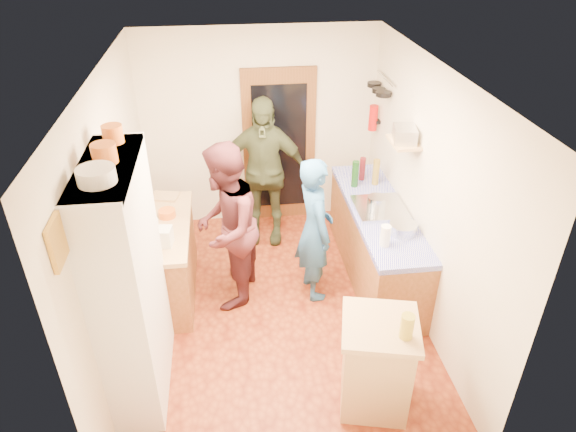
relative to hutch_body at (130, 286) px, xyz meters
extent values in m
cube|color=#913E1C|center=(1.30, 0.80, -1.11)|extent=(3.00, 4.00, 0.02)
cube|color=silver|center=(1.30, 0.80, 1.51)|extent=(3.00, 4.00, 0.02)
cube|color=beige|center=(1.30, 2.81, 0.20)|extent=(3.00, 0.02, 2.60)
cube|color=beige|center=(1.30, -1.21, 0.20)|extent=(3.00, 0.02, 2.60)
cube|color=beige|center=(-0.21, 0.80, 0.20)|extent=(0.02, 4.00, 2.60)
cube|color=beige|center=(2.81, 0.80, 0.20)|extent=(0.02, 4.00, 2.60)
cube|color=brown|center=(1.55, 2.77, -0.05)|extent=(0.95, 0.06, 2.10)
cube|color=black|center=(1.55, 2.74, -0.05)|extent=(0.70, 0.02, 1.70)
cube|color=silver|center=(0.00, 0.00, 0.00)|extent=(0.40, 1.20, 2.20)
cube|color=silver|center=(0.00, 0.00, 1.08)|extent=(0.40, 1.14, 0.04)
cylinder|color=white|center=(0.00, -0.28, 1.15)|extent=(0.26, 0.26, 0.11)
cylinder|color=orange|center=(0.00, 0.03, 1.17)|extent=(0.18, 0.18, 0.14)
cylinder|color=orange|center=(0.00, 0.40, 1.17)|extent=(0.16, 0.16, 0.14)
cube|color=#9C5D37|center=(0.10, 1.25, -0.68)|extent=(0.60, 1.40, 0.85)
cube|color=tan|center=(0.10, 1.25, -0.23)|extent=(0.64, 1.44, 0.05)
cube|color=white|center=(0.15, 0.88, -0.11)|extent=(0.27, 0.20, 0.19)
cylinder|color=white|center=(0.05, 1.04, -0.10)|extent=(0.20, 0.20, 0.19)
cylinder|color=orange|center=(0.18, 1.41, -0.16)|extent=(0.23, 0.23, 0.08)
cube|color=tan|center=(0.12, 1.85, -0.19)|extent=(0.34, 0.28, 0.02)
cube|color=#9C5D37|center=(2.50, 1.30, -0.68)|extent=(0.60, 2.20, 0.84)
cube|color=#0F13B0|center=(2.50, 1.30, -0.23)|extent=(0.62, 2.22, 0.06)
cube|color=silver|center=(2.50, 1.27, -0.18)|extent=(0.55, 0.58, 0.04)
cylinder|color=silver|center=(2.45, 1.26, -0.09)|extent=(0.20, 0.20, 0.13)
cylinder|color=#143F14|center=(2.35, 1.85, -0.04)|extent=(0.08, 0.08, 0.32)
cylinder|color=#591419|center=(2.48, 2.01, -0.06)|extent=(0.08, 0.08, 0.29)
cylinder|color=olive|center=(2.61, 1.87, -0.04)|extent=(0.10, 0.10, 0.32)
cylinder|color=white|center=(2.35, 0.59, -0.09)|extent=(0.13, 0.13, 0.22)
cylinder|color=silver|center=(2.60, 0.78, -0.15)|extent=(0.31, 0.31, 0.11)
cube|color=tan|center=(2.00, -0.51, -0.67)|extent=(0.66, 0.66, 0.86)
cube|color=tan|center=(2.00, -0.51, -0.22)|extent=(0.75, 0.75, 0.05)
cube|color=white|center=(1.97, -0.45, -0.21)|extent=(0.41, 0.35, 0.02)
cylinder|color=#AD9E2D|center=(2.15, -0.67, -0.08)|extent=(0.13, 0.13, 0.21)
cylinder|color=silver|center=(2.76, 2.33, 0.95)|extent=(0.02, 0.65, 0.02)
cylinder|color=black|center=(2.70, 2.15, 0.82)|extent=(0.18, 0.18, 0.05)
cylinder|color=black|center=(2.70, 2.35, 0.80)|extent=(0.16, 0.16, 0.05)
cylinder|color=black|center=(2.70, 2.55, 0.81)|extent=(0.17, 0.17, 0.05)
cube|color=tan|center=(2.67, 1.25, 0.60)|extent=(0.26, 0.42, 0.03)
cube|color=silver|center=(2.67, 1.25, 0.69)|extent=(0.27, 0.34, 0.15)
cube|color=black|center=(2.77, 2.50, 0.35)|extent=(0.06, 0.10, 0.04)
cylinder|color=red|center=(2.71, 2.50, 0.40)|extent=(0.11, 0.11, 0.32)
cube|color=gold|center=(-0.18, -0.75, 0.95)|extent=(0.03, 0.25, 0.30)
imported|color=#295990|center=(1.77, 1.05, -0.28)|extent=(0.48, 0.65, 1.65)
imported|color=#491E23|center=(0.84, 1.11, -0.18)|extent=(0.89, 1.04, 1.84)
imported|color=#333A23|center=(1.30, 2.24, -0.14)|extent=(1.20, 0.69, 1.92)
camera|label=1|loc=(0.87, -3.45, 2.68)|focal=32.00mm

